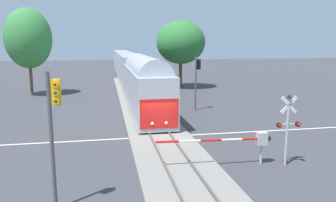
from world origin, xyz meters
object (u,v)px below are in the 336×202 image
object	(u,v)px
commuter_train	(130,69)
crossing_signal_mast	(288,123)
elm_centre_background	(181,42)
traffic_signal_far_side	(197,74)
crossing_gate_near	(248,140)
traffic_signal_near_left	(54,119)
pine_left_background	(28,38)

from	to	relation	value
commuter_train	crossing_signal_mast	bearing A→B (deg)	-80.34
elm_centre_background	traffic_signal_far_side	bearing A→B (deg)	-97.32
crossing_gate_near	traffic_signal_near_left	world-z (taller)	traffic_signal_near_left
crossing_gate_near	elm_centre_background	bearing A→B (deg)	83.81
commuter_train	pine_left_background	bearing A→B (deg)	-153.85
crossing_gate_near	crossing_signal_mast	world-z (taller)	crossing_signal_mast
traffic_signal_far_side	elm_centre_background	size ratio (longest dim) A/B	0.54
commuter_train	traffic_signal_near_left	distance (m)	38.07
crossing_signal_mast	commuter_train	bearing A→B (deg)	99.66
commuter_train	crossing_gate_near	xyz separation A→B (m)	(3.92, -34.44, -1.33)
crossing_gate_near	traffic_signal_far_side	xyz separation A→B (m)	(1.29, 14.94, 2.20)
commuter_train	traffic_signal_far_side	bearing A→B (deg)	-75.04
commuter_train	traffic_signal_far_side	world-z (taller)	commuter_train
traffic_signal_near_left	elm_centre_background	distance (m)	37.11
traffic_signal_near_left	traffic_signal_far_side	bearing A→B (deg)	59.04
traffic_signal_near_left	commuter_train	bearing A→B (deg)	81.43
commuter_train	traffic_signal_near_left	xyz separation A→B (m)	(-5.67, -37.63, 1.01)
traffic_signal_far_side	crossing_gate_near	bearing A→B (deg)	-94.93
crossing_signal_mast	traffic_signal_far_side	world-z (taller)	traffic_signal_far_side
crossing_gate_near	traffic_signal_near_left	distance (m)	10.38
crossing_signal_mast	traffic_signal_far_side	xyz separation A→B (m)	(-0.73, 15.42, 1.19)
traffic_signal_far_side	traffic_signal_near_left	xyz separation A→B (m)	(-10.88, -18.13, 0.14)
commuter_train	pine_left_background	distance (m)	15.22
traffic_signal_far_side	traffic_signal_near_left	distance (m)	21.15
commuter_train	traffic_signal_far_side	size ratio (longest dim) A/B	11.18
crossing_signal_mast	traffic_signal_near_left	bearing A→B (deg)	-166.85
crossing_gate_near	traffic_signal_far_side	world-z (taller)	traffic_signal_far_side
traffic_signal_near_left	crossing_signal_mast	bearing A→B (deg)	13.15
crossing_signal_mast	elm_centre_background	world-z (taller)	elm_centre_background
crossing_gate_near	crossing_signal_mast	size ratio (longest dim) A/B	1.63
crossing_signal_mast	pine_left_background	size ratio (longest dim) A/B	0.36
crossing_signal_mast	elm_centre_background	bearing A→B (deg)	87.52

